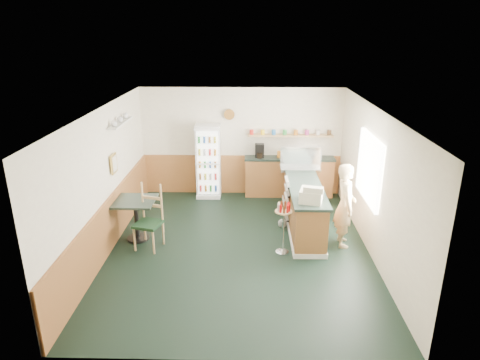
{
  "coord_description": "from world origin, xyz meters",
  "views": [
    {
      "loc": [
        0.2,
        -7.41,
        4.07
      ],
      "look_at": [
        0.02,
        0.6,
        1.19
      ],
      "focal_mm": 32.0,
      "sensor_mm": 36.0,
      "label": 1
    }
  ],
  "objects_px": {
    "drinks_fridge": "(208,161)",
    "cafe_chair": "(149,214)",
    "shopkeeper": "(345,205)",
    "condiment_stand": "(283,220)",
    "display_case": "(300,159)",
    "cash_register": "(311,195)",
    "cafe_table": "(136,212)"
  },
  "relations": [
    {
      "from": "drinks_fridge",
      "to": "cafe_chair",
      "type": "bearing_deg",
      "value": -108.93
    },
    {
      "from": "display_case",
      "to": "cash_register",
      "type": "height_order",
      "value": "display_case"
    },
    {
      "from": "cafe_chair",
      "to": "cafe_table",
      "type": "bearing_deg",
      "value": 158.51
    },
    {
      "from": "shopkeeper",
      "to": "cafe_table",
      "type": "bearing_deg",
      "value": 90.1
    },
    {
      "from": "cash_register",
      "to": "shopkeeper",
      "type": "bearing_deg",
      "value": 33.68
    },
    {
      "from": "drinks_fridge",
      "to": "shopkeeper",
      "type": "relative_size",
      "value": 1.1
    },
    {
      "from": "condiment_stand",
      "to": "cash_register",
      "type": "bearing_deg",
      "value": 13.93
    },
    {
      "from": "drinks_fridge",
      "to": "cash_register",
      "type": "relative_size",
      "value": 4.31
    },
    {
      "from": "drinks_fridge",
      "to": "cafe_table",
      "type": "height_order",
      "value": "drinks_fridge"
    },
    {
      "from": "shopkeeper",
      "to": "cafe_chair",
      "type": "relative_size",
      "value": 1.32
    },
    {
      "from": "drinks_fridge",
      "to": "display_case",
      "type": "height_order",
      "value": "drinks_fridge"
    },
    {
      "from": "cash_register",
      "to": "condiment_stand",
      "type": "distance_m",
      "value": 0.69
    },
    {
      "from": "cash_register",
      "to": "condiment_stand",
      "type": "height_order",
      "value": "cash_register"
    },
    {
      "from": "cafe_chair",
      "to": "condiment_stand",
      "type": "bearing_deg",
      "value": 10.57
    },
    {
      "from": "drinks_fridge",
      "to": "cafe_chair",
      "type": "height_order",
      "value": "drinks_fridge"
    },
    {
      "from": "drinks_fridge",
      "to": "display_case",
      "type": "bearing_deg",
      "value": -22.34
    },
    {
      "from": "display_case",
      "to": "condiment_stand",
      "type": "relative_size",
      "value": 0.89
    },
    {
      "from": "cafe_table",
      "to": "shopkeeper",
      "type": "bearing_deg",
      "value": -1.54
    },
    {
      "from": "display_case",
      "to": "cafe_chair",
      "type": "relative_size",
      "value": 0.71
    },
    {
      "from": "shopkeeper",
      "to": "cafe_chair",
      "type": "distance_m",
      "value": 3.79
    },
    {
      "from": "cash_register",
      "to": "shopkeeper",
      "type": "xyz_separation_m",
      "value": [
        0.7,
        0.24,
        -0.29
      ]
    },
    {
      "from": "display_case",
      "to": "drinks_fridge",
      "type": "bearing_deg",
      "value": 157.66
    },
    {
      "from": "cash_register",
      "to": "cafe_chair",
      "type": "xyz_separation_m",
      "value": [
        -3.09,
        0.11,
        -0.47
      ]
    },
    {
      "from": "shopkeeper",
      "to": "cafe_chair",
      "type": "height_order",
      "value": "shopkeeper"
    },
    {
      "from": "display_case",
      "to": "condiment_stand",
      "type": "height_order",
      "value": "display_case"
    },
    {
      "from": "cash_register",
      "to": "cafe_table",
      "type": "distance_m",
      "value": 3.46
    },
    {
      "from": "cafe_chair",
      "to": "drinks_fridge",
      "type": "bearing_deg",
      "value": 86.9
    },
    {
      "from": "condiment_stand",
      "to": "display_case",
      "type": "bearing_deg",
      "value": 75.73
    },
    {
      "from": "cafe_table",
      "to": "display_case",
      "type": "bearing_deg",
      "value": 24.2
    },
    {
      "from": "shopkeeper",
      "to": "condiment_stand",
      "type": "distance_m",
      "value": 1.27
    },
    {
      "from": "cafe_table",
      "to": "cafe_chair",
      "type": "relative_size",
      "value": 0.67
    },
    {
      "from": "cash_register",
      "to": "cafe_table",
      "type": "xyz_separation_m",
      "value": [
        -3.4,
        0.35,
        -0.53
      ]
    }
  ]
}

